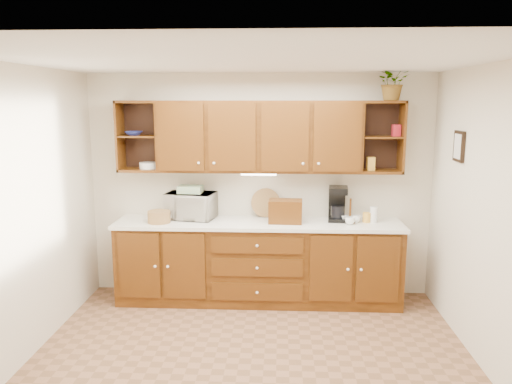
# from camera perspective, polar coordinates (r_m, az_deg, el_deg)

# --- Properties ---
(floor) EXTENTS (4.00, 4.00, 0.00)m
(floor) POSITION_cam_1_polar(r_m,az_deg,el_deg) (4.65, -0.57, -19.07)
(floor) COLOR brown
(floor) RESTS_ON ground
(ceiling) EXTENTS (4.00, 4.00, 0.00)m
(ceiling) POSITION_cam_1_polar(r_m,az_deg,el_deg) (4.06, -0.63, 14.82)
(ceiling) COLOR white
(ceiling) RESTS_ON back_wall
(back_wall) EXTENTS (4.00, 0.00, 4.00)m
(back_wall) POSITION_cam_1_polar(r_m,az_deg,el_deg) (5.88, 0.41, 0.72)
(back_wall) COLOR beige
(back_wall) RESTS_ON floor
(left_wall) EXTENTS (0.00, 3.50, 3.50)m
(left_wall) POSITION_cam_1_polar(r_m,az_deg,el_deg) (4.73, -25.62, -2.70)
(left_wall) COLOR beige
(left_wall) RESTS_ON floor
(right_wall) EXTENTS (0.00, 3.50, 3.50)m
(right_wall) POSITION_cam_1_polar(r_m,az_deg,el_deg) (4.52, 25.68, -3.27)
(right_wall) COLOR beige
(right_wall) RESTS_ON floor
(base_cabinets) EXTENTS (3.20, 0.60, 0.90)m
(base_cabinets) POSITION_cam_1_polar(r_m,az_deg,el_deg) (5.79, 0.28, -8.10)
(base_cabinets) COLOR #321805
(base_cabinets) RESTS_ON floor
(countertop) EXTENTS (3.24, 0.64, 0.04)m
(countertop) POSITION_cam_1_polar(r_m,az_deg,el_deg) (5.65, 0.28, -3.60)
(countertop) COLOR white
(countertop) RESTS_ON base_cabinets
(upper_cabinets) EXTENTS (3.20, 0.33, 0.80)m
(upper_cabinets) POSITION_cam_1_polar(r_m,az_deg,el_deg) (5.65, 0.45, 6.38)
(upper_cabinets) COLOR #321805
(upper_cabinets) RESTS_ON back_wall
(undercabinet_light) EXTENTS (0.40, 0.05, 0.02)m
(undercabinet_light) POSITION_cam_1_polar(r_m,az_deg,el_deg) (5.64, 0.32, 2.06)
(undercabinet_light) COLOR white
(undercabinet_light) RESTS_ON upper_cabinets
(framed_picture) EXTENTS (0.03, 0.24, 0.30)m
(framed_picture) POSITION_cam_1_polar(r_m,az_deg,el_deg) (5.26, 22.19, 4.86)
(framed_picture) COLOR black
(framed_picture) RESTS_ON right_wall
(wicker_basket) EXTENTS (0.29, 0.29, 0.13)m
(wicker_basket) POSITION_cam_1_polar(r_m,az_deg,el_deg) (5.70, -11.03, -2.79)
(wicker_basket) COLOR olive
(wicker_basket) RESTS_ON countertop
(microwave) EXTENTS (0.60, 0.46, 0.30)m
(microwave) POSITION_cam_1_polar(r_m,az_deg,el_deg) (5.83, -7.47, -1.55)
(microwave) COLOR beige
(microwave) RESTS_ON countertop
(towel_stack) EXTENTS (0.28, 0.21, 0.08)m
(towel_stack) POSITION_cam_1_polar(r_m,az_deg,el_deg) (5.79, -7.51, 0.31)
(towel_stack) COLOR #E8E26D
(towel_stack) RESTS_ON microwave
(wine_bottle) EXTENTS (0.07, 0.07, 0.28)m
(wine_bottle) POSITION_cam_1_polar(r_m,az_deg,el_deg) (5.84, -7.16, -1.65)
(wine_bottle) COLOR black
(wine_bottle) RESTS_ON countertop
(woven_tray) EXTENTS (0.35, 0.12, 0.34)m
(woven_tray) POSITION_cam_1_polar(r_m,az_deg,el_deg) (5.89, 1.10, -2.76)
(woven_tray) COLOR olive
(woven_tray) RESTS_ON countertop
(bread_box) EXTENTS (0.38, 0.25, 0.26)m
(bread_box) POSITION_cam_1_polar(r_m,az_deg,el_deg) (5.59, 3.39, -2.22)
(bread_box) COLOR #321805
(bread_box) RESTS_ON countertop
(mug_tree) EXTENTS (0.26, 0.25, 0.28)m
(mug_tree) POSITION_cam_1_polar(r_m,az_deg,el_deg) (5.68, 10.69, -3.07)
(mug_tree) COLOR #321805
(mug_tree) RESTS_ON countertop
(canister_red) EXTENTS (0.11, 0.11, 0.14)m
(canister_red) POSITION_cam_1_polar(r_m,az_deg,el_deg) (5.60, 2.65, -2.81)
(canister_red) COLOR #AA1825
(canister_red) RESTS_ON countertop
(canister_white) EXTENTS (0.10, 0.10, 0.18)m
(canister_white) POSITION_cam_1_polar(r_m,az_deg,el_deg) (5.76, 13.27, -2.52)
(canister_white) COLOR white
(canister_white) RESTS_ON countertop
(canister_yellow) EXTENTS (0.09, 0.09, 0.11)m
(canister_yellow) POSITION_cam_1_polar(r_m,az_deg,el_deg) (5.75, 12.52, -2.86)
(canister_yellow) COLOR gold
(canister_yellow) RESTS_ON countertop
(coffee_maker) EXTENTS (0.24, 0.29, 0.39)m
(coffee_maker) POSITION_cam_1_polar(r_m,az_deg,el_deg) (5.76, 9.31, -1.37)
(coffee_maker) COLOR black
(coffee_maker) RESTS_ON countertop
(bowl_stack) EXTENTS (0.22, 0.22, 0.05)m
(bowl_stack) POSITION_cam_1_polar(r_m,az_deg,el_deg) (5.87, -13.78, 6.53)
(bowl_stack) COLOR navy
(bowl_stack) RESTS_ON upper_cabinets
(plate_stack) EXTENTS (0.24, 0.24, 0.07)m
(plate_stack) POSITION_cam_1_polar(r_m,az_deg,el_deg) (5.87, -12.17, 2.99)
(plate_stack) COLOR white
(plate_stack) RESTS_ON upper_cabinets
(pantry_box_yellow) EXTENTS (0.09, 0.07, 0.15)m
(pantry_box_yellow) POSITION_cam_1_polar(r_m,az_deg,el_deg) (5.72, 12.98, 3.17)
(pantry_box_yellow) COLOR gold
(pantry_box_yellow) RESTS_ON upper_cabinets
(pantry_box_red) EXTENTS (0.09, 0.08, 0.13)m
(pantry_box_red) POSITION_cam_1_polar(r_m,az_deg,el_deg) (5.76, 15.73, 6.79)
(pantry_box_red) COLOR #AA1825
(pantry_box_red) RESTS_ON upper_cabinets
(potted_plant) EXTENTS (0.43, 0.39, 0.40)m
(potted_plant) POSITION_cam_1_polar(r_m,az_deg,el_deg) (5.70, 15.39, 12.04)
(potted_plant) COLOR #999999
(potted_plant) RESTS_ON upper_cabinets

